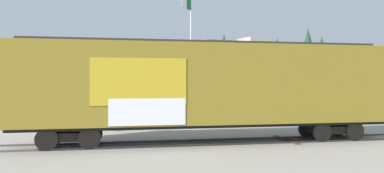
# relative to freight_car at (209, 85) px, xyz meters

# --- Properties ---
(ground_plane) EXTENTS (260.00, 260.00, 0.00)m
(ground_plane) POSITION_rel_freight_car_xyz_m (1.15, 0.00, -2.65)
(ground_plane) COLOR gray
(track) EXTENTS (59.98, 5.18, 0.08)m
(track) POSITION_rel_freight_car_xyz_m (-0.18, 0.01, -2.61)
(track) COLOR #4C4742
(track) RESTS_ON ground_plane
(freight_car) EXTENTS (17.68, 4.08, 4.71)m
(freight_car) POSITION_rel_freight_car_xyz_m (0.00, 0.00, 0.00)
(freight_car) COLOR olive
(freight_car) RESTS_ON ground_plane
(flagpole) EXTENTS (1.09, 1.19, 9.85)m
(flagpole) POSITION_rel_freight_car_xyz_m (2.29, 13.09, 3.60)
(flagpole) COLOR silver
(flagpole) RESTS_ON ground_plane
(hillside) EXTENTS (150.90, 35.23, 13.41)m
(hillside) POSITION_rel_freight_car_xyz_m (1.22, 61.54, 1.64)
(hillside) COLOR silver
(hillside) RESTS_ON ground_plane
(parked_car_silver) EXTENTS (4.49, 2.17, 1.75)m
(parked_car_silver) POSITION_rel_freight_car_xyz_m (-2.41, 6.50, -1.78)
(parked_car_silver) COLOR #B7BABF
(parked_car_silver) RESTS_ON ground_plane
(parked_car_white) EXTENTS (4.69, 2.14, 1.68)m
(parked_car_white) POSITION_rel_freight_car_xyz_m (3.70, 6.41, -1.83)
(parked_car_white) COLOR silver
(parked_car_white) RESTS_ON ground_plane
(parked_car_blue) EXTENTS (4.62, 2.46, 1.54)m
(parked_car_blue) POSITION_rel_freight_car_xyz_m (8.29, 6.49, -1.87)
(parked_car_blue) COLOR navy
(parked_car_blue) RESTS_ON ground_plane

